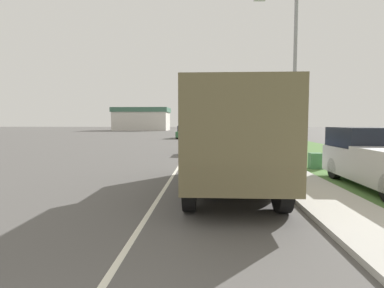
{
  "coord_description": "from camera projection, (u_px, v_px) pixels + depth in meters",
  "views": [
    {
      "loc": [
        1.33,
        -0.29,
        2.1
      ],
      "look_at": [
        0.8,
        10.26,
        1.33
      ],
      "focal_mm": 28.0,
      "sensor_mm": 36.0,
      "label": 1
    }
  ],
  "objects": [
    {
      "name": "lamp_post",
      "position": [
        289.0,
        67.0,
        11.68
      ],
      "size": [
        1.69,
        0.24,
        6.95
      ],
      "color": "gray",
      "rests_on": "sidewalk_right"
    },
    {
      "name": "lane_centre_stripe",
      "position": [
        197.0,
        138.0,
        40.35
      ],
      "size": [
        0.12,
        120.0,
        0.0
      ],
      "color": "silver",
      "rests_on": "ground"
    },
    {
      "name": "pickup_truck",
      "position": [
        383.0,
        160.0,
        9.5
      ],
      "size": [
        2.01,
        5.16,
        1.89
      ],
      "color": "silver",
      "rests_on": "grass_strip_right"
    },
    {
      "name": "car_nearest_ahead",
      "position": [
        213.0,
        142.0,
        20.33
      ],
      "size": [
        1.85,
        4.5,
        1.66
      ],
      "color": "navy",
      "rests_on": "ground"
    },
    {
      "name": "building_distant",
      "position": [
        142.0,
        119.0,
        76.18
      ],
      "size": [
        13.93,
        8.38,
        5.73
      ],
      "color": "beige",
      "rests_on": "ground"
    },
    {
      "name": "ground_plane",
      "position": [
        197.0,
        138.0,
        40.35
      ],
      "size": [
        180.0,
        180.0,
        0.0
      ],
      "primitive_type": "plane",
      "color": "#565451"
    },
    {
      "name": "sidewalk_right",
      "position": [
        231.0,
        137.0,
        40.12
      ],
      "size": [
        1.8,
        120.0,
        0.12
      ],
      "color": "beige",
      "rests_on": "ground"
    },
    {
      "name": "military_truck",
      "position": [
        229.0,
        135.0,
        8.98
      ],
      "size": [
        2.44,
        6.92,
        3.04
      ],
      "color": "#474C38",
      "rests_on": "ground"
    },
    {
      "name": "car_fourth_ahead",
      "position": [
        190.0,
        130.0,
        50.95
      ],
      "size": [
        1.76,
        4.11,
        1.64
      ],
      "color": "black",
      "rests_on": "ground"
    },
    {
      "name": "car_third_ahead",
      "position": [
        184.0,
        133.0,
        38.97
      ],
      "size": [
        1.83,
        4.35,
        1.64
      ],
      "color": "#336B3D",
      "rests_on": "ground"
    },
    {
      "name": "grass_strip_right",
      "position": [
        264.0,
        138.0,
        39.9
      ],
      "size": [
        7.0,
        120.0,
        0.02
      ],
      "color": "#4C7538",
      "rests_on": "ground"
    },
    {
      "name": "car_second_ahead",
      "position": [
        209.0,
        136.0,
        30.74
      ],
      "size": [
        1.72,
        4.66,
        1.57
      ],
      "color": "silver",
      "rests_on": "ground"
    },
    {
      "name": "utility_box",
      "position": [
        316.0,
        161.0,
        13.4
      ],
      "size": [
        0.55,
        0.45,
        0.7
      ],
      "color": "#3D7042",
      "rests_on": "grass_strip_right"
    }
  ]
}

